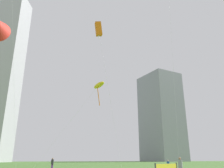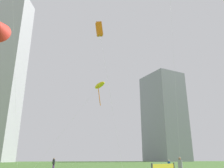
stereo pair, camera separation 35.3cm
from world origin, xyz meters
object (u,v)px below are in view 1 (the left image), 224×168
(person_standing_1, at_px, (180,166))
(kite_flying_2, at_px, (98,29))
(person_standing_2, at_px, (168,165))
(distant_highrise_0, at_px, (161,116))
(kite_flying_4, at_px, (99,85))
(distant_highrise_1, at_px, (4,72))
(person_standing_0, at_px, (52,163))

(person_standing_1, distance_m, kite_flying_2, 25.11)
(person_standing_2, height_order, distant_highrise_0, distant_highrise_0)
(kite_flying_2, bearing_deg, distant_highrise_0, 61.33)
(kite_flying_4, bearing_deg, distant_highrise_1, 112.15)
(person_standing_2, bearing_deg, kite_flying_4, -72.09)
(distant_highrise_0, bearing_deg, kite_flying_2, -135.33)
(person_standing_1, relative_size, distant_highrise_1, 0.02)
(person_standing_0, bearing_deg, distant_highrise_1, -120.40)
(person_standing_0, distance_m, distant_highrise_0, 125.51)
(person_standing_1, bearing_deg, kite_flying_2, 75.11)
(person_standing_0, distance_m, kite_flying_2, 22.55)
(kite_flying_2, relative_size, kite_flying_4, 1.86)
(person_standing_1, relative_size, person_standing_2, 1.17)
(person_standing_1, distance_m, distant_highrise_1, 126.06)
(distant_highrise_1, bearing_deg, person_standing_1, -53.60)
(person_standing_0, height_order, person_standing_2, person_standing_0)
(kite_flying_2, bearing_deg, kite_flying_4, -88.47)
(person_standing_1, height_order, distant_highrise_0, distant_highrise_0)
(person_standing_0, xyz_separation_m, person_standing_2, (14.52, -9.73, -0.15))
(person_standing_1, bearing_deg, person_standing_0, 83.03)
(person_standing_2, bearing_deg, person_standing_0, -85.39)
(person_standing_2, xyz_separation_m, distant_highrise_0, (50.87, 113.21, 27.88))
(person_standing_1, xyz_separation_m, distant_highrise_0, (53.29, 120.87, 27.73))
(kite_flying_4, distance_m, distant_highrise_0, 126.16)
(person_standing_1, relative_size, distant_highrise_0, 0.03)
(person_standing_2, distance_m, distant_highrise_1, 120.58)
(person_standing_0, distance_m, person_standing_1, 21.18)
(distant_highrise_1, bearing_deg, kite_flying_2, -54.12)
(distant_highrise_1, bearing_deg, distant_highrise_0, 21.05)
(person_standing_1, distance_m, kite_flying_4, 16.53)
(kite_flying_4, height_order, distant_highrise_1, distant_highrise_1)
(person_standing_2, relative_size, kite_flying_4, 0.12)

